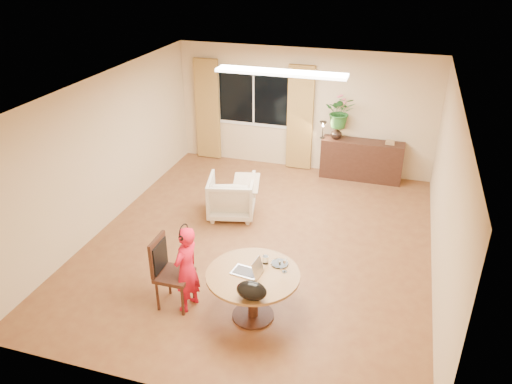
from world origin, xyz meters
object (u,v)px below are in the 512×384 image
dining_table (253,283)px  armchair (232,196)px  sideboard (361,160)px  child (187,269)px  dining_chair (174,273)px

dining_table → armchair: bearing=115.1°
armchair → sideboard: size_ratio=0.50×
child → armchair: 2.63m
child → sideboard: (1.78, 4.88, -0.21)m
sideboard → armchair: bearing=-132.3°
dining_table → child: child is taller
child → dining_table: bearing=106.2°
dining_table → dining_chair: bearing=-176.5°
dining_chair → sideboard: size_ratio=0.62×
child → armchair: bearing=-161.8°
dining_chair → sideboard: dining_chair is taller
dining_table → child: (-0.90, -0.07, 0.08)m
dining_table → dining_chair: size_ratio=1.18×
dining_table → sideboard: 4.89m
dining_table → dining_chair: (-1.09, -0.07, -0.03)m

